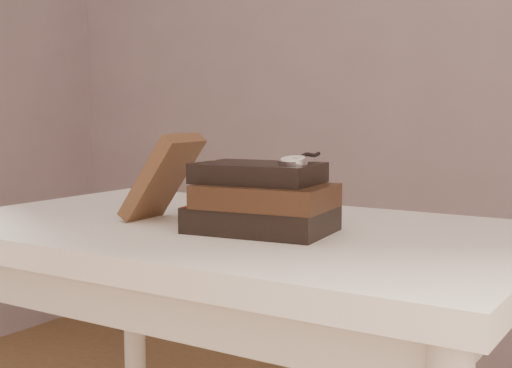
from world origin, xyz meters
The scene contains 5 objects.
table centered at (0.00, 0.35, 0.66)m, with size 1.00×0.60×0.75m.
book_stack centered at (0.08, 0.31, 0.80)m, with size 0.24×0.17×0.11m.
journal centered at (-0.12, 0.31, 0.83)m, with size 0.02×0.10×0.17m, color #3D2517.
pocket_watch centered at (0.14, 0.32, 0.87)m, with size 0.05×0.15×0.02m.
eyeglasses centered at (0.00, 0.38, 0.81)m, with size 0.10×0.11×0.04m.
Camera 1 is at (0.66, -0.62, 0.94)m, focal length 49.43 mm.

